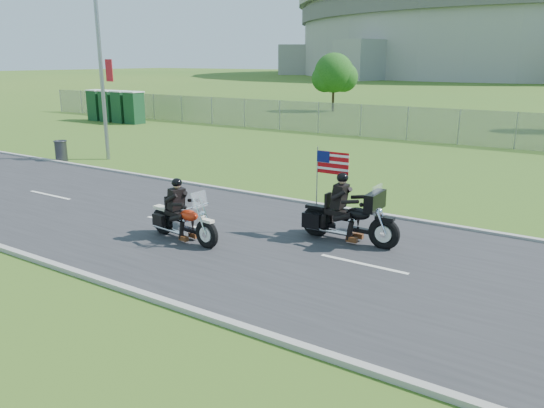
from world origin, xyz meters
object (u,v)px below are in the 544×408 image
Objects in this scene: streetlight at (103,38)px; motorcycle_lead at (183,222)px; porta_toilet_c at (109,107)px; trash_can at (61,151)px; porta_toilet_b at (121,107)px; motorcycle_follow at (349,220)px; porta_toilet_a at (134,108)px; porta_toilet_d at (97,106)px.

motorcycle_lead is (11.23, -7.22, -5.10)m from streetlight.
porta_toilet_c is 2.40× the size of trash_can.
porta_toilet_b is 0.91× the size of motorcycle_lead.
motorcycle_lead is 4.39m from motorcycle_follow.
porta_toilet_d is (-4.20, 0.00, 0.00)m from porta_toilet_a.
motorcycle_lead is at bearing -35.27° from porta_toilet_d.
trash_can is at bearing -129.47° from streetlight.
porta_toilet_d reaches higher than trash_can.
porta_toilet_a is 0.82× the size of motorcycle_follow.
trash_can is (-12.69, 5.44, -0.06)m from motorcycle_lead.
streetlight is at bearing -37.17° from porta_toilet_d.
porta_toilet_a and porta_toilet_b have the same top height.
streetlight reaches higher than motorcycle_follow.
streetlight is 16.54m from motorcycle_follow.
porta_toilet_c is 16.94m from trash_can.
motorcycle_lead is 2.65× the size of trash_can.
porta_toilet_a is at bearing 132.91° from streetlight.
streetlight is 4.35× the size of porta_toilet_a.
streetlight is 3.94× the size of motorcycle_lead.
streetlight is 18.40m from porta_toilet_d.
streetlight is 3.57× the size of motorcycle_follow.
porta_toilet_a is (-10.02, 10.78, -4.49)m from streetlight.
trash_can is at bearing 168.32° from motorcycle_follow.
porta_toilet_d is (-14.22, 10.78, -4.49)m from streetlight.
porta_toilet_a is at bearing 124.27° from trash_can.
trash_can is (-1.46, -1.78, -5.16)m from streetlight.
porta_toilet_a is 15.21m from trash_can.
porta_toilet_a is at bearing 147.02° from motorcycle_follow.
porta_toilet_d is at bearing 150.89° from motorcycle_follow.
streetlight is 17.34m from porta_toilet_c.
porta_toilet_b is at bearing 148.41° from motorcycle_follow.
porta_toilet_b and porta_toilet_d have the same top height.
porta_toilet_b reaches higher than trash_can.
porta_toilet_c is 31.93m from motorcycle_follow.
trash_can is (12.75, -12.56, -0.67)m from porta_toilet_d.
porta_toilet_a is at bearing 0.00° from porta_toilet_b.
porta_toilet_d is 33.15m from motorcycle_follow.
porta_toilet_d is (-2.80, 0.00, 0.00)m from porta_toilet_b.
porta_toilet_a reaches higher than trash_can.
motorcycle_follow is (14.97, -4.93, -5.00)m from streetlight.
porta_toilet_a is 1.00× the size of porta_toilet_b.
porta_toilet_b is 1.00× the size of porta_toilet_c.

